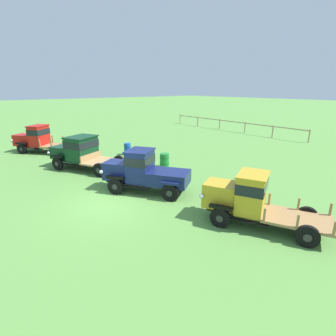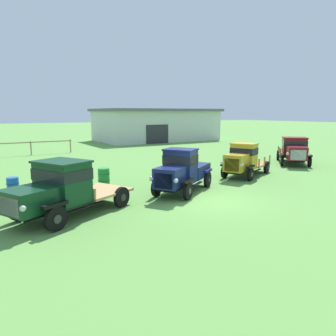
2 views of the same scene
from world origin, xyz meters
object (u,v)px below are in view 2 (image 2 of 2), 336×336
Objects in this scene: vintage_truck_midrow_center at (182,170)px; oil_drum_near_fence at (13,187)px; vintage_truck_second_in_line at (59,188)px; oil_drum_beside_row at (104,177)px; farm_shed at (156,125)px; vintage_truck_back_of_row at (295,150)px; vintage_truck_far_side at (243,160)px.

vintage_truck_midrow_center is 8.04m from oil_drum_near_fence.
vintage_truck_second_in_line is 1.22× the size of vintage_truck_midrow_center.
vintage_truck_second_in_line is 6.22m from vintage_truck_midrow_center.
oil_drum_beside_row is at bearing 52.74° from vintage_truck_second_in_line.
vintage_truck_second_in_line is 4.47m from oil_drum_near_fence.
vintage_truck_midrow_center is (-14.24, -27.79, -1.14)m from farm_shed.
vintage_truck_back_of_row reaches higher than oil_drum_beside_row.
oil_drum_beside_row is at bearing 177.43° from vintage_truck_back_of_row.
farm_shed reaches higher than vintage_truck_second_in_line.
vintage_truck_back_of_row is at bearing -2.57° from oil_drum_beside_row.
oil_drum_beside_row is at bearing 128.05° from vintage_truck_midrow_center.
vintage_truck_second_in_line is at bearing -168.36° from vintage_truck_back_of_row.
vintage_truck_second_in_line is at bearing -127.26° from oil_drum_beside_row.
vintage_truck_far_side is at bearing 10.85° from vintage_truck_second_in_line.
vintage_truck_midrow_center is 0.92× the size of vintage_truck_far_side.
oil_drum_near_fence is at bearing 170.69° from vintage_truck_far_side.
vintage_truck_second_in_line is at bearing -75.03° from oil_drum_near_fence.
vintage_truck_back_of_row reaches higher than oil_drum_near_fence.
vintage_truck_midrow_center is at bearing -166.87° from vintage_truck_back_of_row.
farm_shed is 3.68× the size of vintage_truck_midrow_center.
oil_drum_beside_row is 1.00× the size of oil_drum_near_fence.
vintage_truck_second_in_line is (-20.39, -28.73, -1.09)m from farm_shed.
vintage_truck_second_in_line is at bearing -171.36° from vintage_truck_midrow_center.
farm_shed is 3.49× the size of vintage_truck_back_of_row.
vintage_truck_second_in_line reaches higher than oil_drum_near_fence.
vintage_truck_far_side is 12.80m from oil_drum_near_fence.
vintage_truck_second_in_line is 18.76m from vintage_truck_back_of_row.
vintage_truck_midrow_center is at bearing -117.13° from farm_shed.
vintage_truck_back_of_row is (-2.02, -24.94, -1.13)m from farm_shed.
vintage_truck_back_of_row is (6.89, 1.59, 0.03)m from vintage_truck_far_side.
vintage_truck_back_of_row is at bearing 11.64° from vintage_truck_second_in_line.
farm_shed is at bearing 85.38° from vintage_truck_back_of_row.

